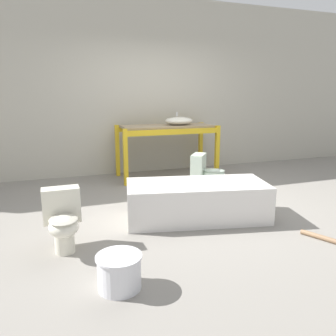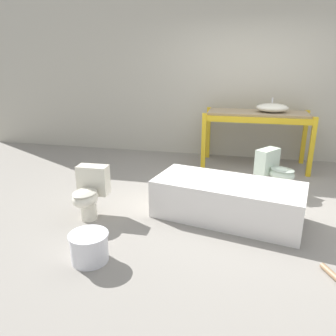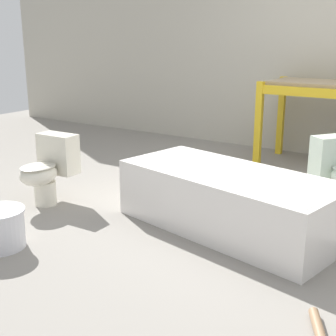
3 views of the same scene
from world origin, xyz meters
name	(u,v)px [view 3 (image 3 of 3)]	position (x,y,z in m)	size (l,w,h in m)	color
ground_plane	(278,211)	(0.00, 0.00, 0.00)	(12.00, 12.00, 0.00)	gray
bathtub_main	(229,196)	(-0.20, -0.56, 0.26)	(1.77, 1.05, 0.45)	white
toilet_near	(48,167)	(-1.74, -0.89, 0.32)	(0.36, 0.51, 0.59)	silver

